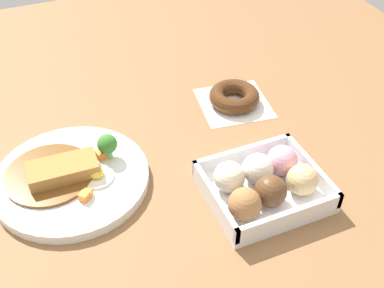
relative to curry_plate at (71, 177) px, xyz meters
name	(u,v)px	position (x,y,z in m)	size (l,w,h in m)	color
ground_plane	(157,179)	(-0.14, 0.05, -0.01)	(1.60, 1.60, 0.00)	brown
curry_plate	(71,177)	(0.00, 0.00, 0.00)	(0.27, 0.27, 0.07)	white
donut_box	(264,184)	(-0.29, 0.16, 0.01)	(0.19, 0.17, 0.07)	white
chocolate_ring_donut	(234,97)	(-0.36, -0.10, 0.00)	(0.16, 0.16, 0.03)	white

